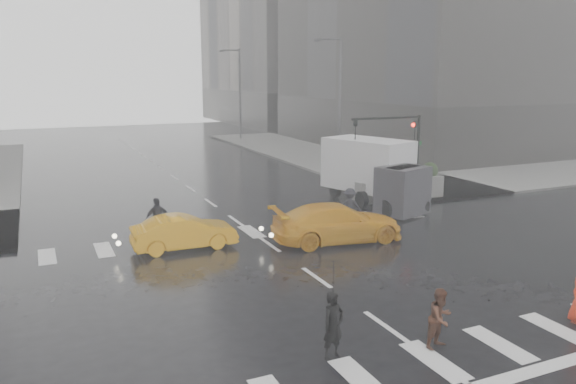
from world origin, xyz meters
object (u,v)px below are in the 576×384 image
traffic_signal_pole (402,141)px  pedestrian_brown (441,318)px  box_truck (376,171)px  taxi_mid (184,232)px

traffic_signal_pole → pedestrian_brown: bearing=-122.1°
pedestrian_brown → box_truck: bearing=47.9°
box_truck → taxi_mid: bearing=177.6°
traffic_signal_pole → taxi_mid: traffic_signal_pole is taller
traffic_signal_pole → box_truck: traffic_signal_pole is taller
taxi_mid → box_truck: (10.66, 3.12, 1.10)m
pedestrian_brown → taxi_mid: pedestrian_brown is taller
pedestrian_brown → taxi_mid: (-3.70, 10.36, -0.10)m
box_truck → pedestrian_brown: bearing=-136.0°
traffic_signal_pole → pedestrian_brown: size_ratio=2.98×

